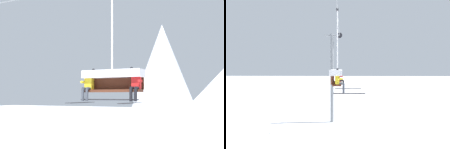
% 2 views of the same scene
% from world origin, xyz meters
% --- Properties ---
extents(mountain_peak_west, '(12.27, 12.27, 16.45)m').
position_xyz_m(mountain_peak_west, '(-5.76, 34.12, 8.23)').
color(mountain_peak_west, silver).
rests_on(mountain_peak_west, ground_plane).
extents(chairlift_chair, '(2.40, 0.74, 4.67)m').
position_xyz_m(chairlift_chair, '(1.06, -0.73, 5.51)').
color(chairlift_chair, '#512819').
extents(skier_yellow, '(0.48, 1.70, 1.34)m').
position_xyz_m(skier_yellow, '(0.08, -0.94, 5.18)').
color(skier_yellow, yellow).
extents(skier_red, '(0.48, 1.70, 1.34)m').
position_xyz_m(skier_red, '(2.05, -0.94, 5.18)').
color(skier_red, red).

